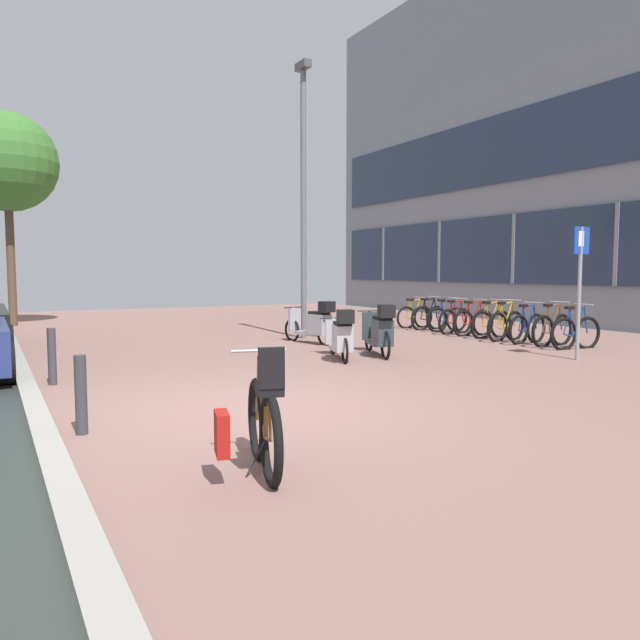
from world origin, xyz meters
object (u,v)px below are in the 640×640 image
at_px(bicycle_rack_03, 506,326).
at_px(bicycle_rack_08, 429,317).
at_px(scooter_near, 380,332).
at_px(lamp_post, 303,189).
at_px(scooter_mid, 341,336).
at_px(bicycle_rack_06, 455,321).
at_px(bicycle_rack_04, 491,324).
at_px(street_tree, 7,163).
at_px(bicycle_rack_09, 415,317).
at_px(parking_sign, 580,278).
at_px(bicycle_foreground, 261,424).
at_px(bicycle_rack_00, 576,333).
at_px(bicycle_rack_05, 473,322).
at_px(scooter_far, 314,324).
at_px(bollard_near, 81,395).
at_px(bicycle_rack_07, 447,319).
at_px(bicycle_rack_01, 552,330).
at_px(bollard_far, 52,356).
at_px(bicycle_rack_02, 528,328).

xyz_separation_m(bicycle_rack_03, bicycle_rack_08, (0.14, 3.03, -0.01)).
relative_size(scooter_near, lamp_post, 0.27).
xyz_separation_m(scooter_near, scooter_mid, (-0.94, -0.11, -0.03)).
bearing_deg(bicycle_rack_06, bicycle_rack_04, -86.03).
bearing_deg(street_tree, bicycle_rack_09, -32.05).
height_order(bicycle_rack_04, lamp_post, lamp_post).
relative_size(bicycle_rack_03, parking_sign, 0.56).
distance_m(scooter_mid, lamp_post, 4.88).
bearing_deg(bicycle_rack_09, scooter_mid, -139.32).
bearing_deg(bicycle_foreground, bicycle_rack_04, 35.67).
bearing_deg(bicycle_rack_00, bicycle_rack_05, 90.87).
distance_m(bicycle_rack_09, street_tree, 12.82).
xyz_separation_m(bicycle_rack_04, scooter_far, (-4.39, 1.06, 0.11)).
distance_m(lamp_post, bollard_near, 9.51).
relative_size(bicycle_rack_05, scooter_mid, 0.81).
distance_m(bicycle_foreground, bicycle_rack_07, 12.24).
bearing_deg(bicycle_rack_08, bicycle_rack_04, -90.29).
bearing_deg(lamp_post, scooter_mid, -106.66).
bearing_deg(scooter_mid, scooter_far, 72.87).
distance_m(bicycle_rack_01, bollard_near, 10.45).
bearing_deg(bollard_near, lamp_post, 48.00).
height_order(bicycle_rack_07, scooter_mid, scooter_mid).
distance_m(bicycle_rack_03, scooter_near, 4.14).
xyz_separation_m(bicycle_rack_00, bollard_far, (-10.10, 0.99, 0.07)).
relative_size(scooter_mid, bollard_far, 2.00).
height_order(bicycle_rack_01, bicycle_rack_02, bicycle_rack_01).
bearing_deg(bicycle_rack_08, bicycle_rack_07, -77.25).
distance_m(bicycle_rack_09, scooter_far, 4.80).
bearing_deg(bollard_near, bicycle_rack_03, 21.30).
bearing_deg(bicycle_rack_06, scooter_near, -148.85).
height_order(bicycle_rack_02, bicycle_rack_07, bicycle_rack_02).
bearing_deg(bicycle_rack_04, bicycle_rack_06, 93.97).
bearing_deg(scooter_near, street_tree, 119.27).
xyz_separation_m(bicycle_rack_08, bollard_far, (-10.08, -3.86, 0.08)).
height_order(bicycle_rack_00, bicycle_rack_08, bicycle_rack_00).
xyz_separation_m(bicycle_foreground, scooter_near, (4.72, 5.12, 0.07)).
distance_m(bicycle_rack_03, bicycle_rack_08, 3.03).
relative_size(bicycle_rack_02, scooter_far, 0.78).
relative_size(bicycle_rack_03, bicycle_rack_05, 1.02).
bearing_deg(bicycle_rack_01, bicycle_rack_06, 92.13).
bearing_deg(bicycle_foreground, bicycle_rack_00, 24.01).
bearing_deg(bicycle_rack_05, parking_sign, -106.95).
xyz_separation_m(bicycle_rack_02, bollard_near, (-10.00, -3.27, 0.07)).
distance_m(bicycle_rack_05, bollard_far, 10.25).
bearing_deg(bicycle_rack_03, scooter_near, -170.60).
relative_size(scooter_far, lamp_post, 0.26).
height_order(bicycle_rack_02, bicycle_rack_06, bicycle_rack_02).
xyz_separation_m(bicycle_rack_00, bicycle_rack_06, (-0.11, 3.63, -0.01)).
xyz_separation_m(bicycle_rack_03, bicycle_rack_04, (0.13, 0.61, -0.01)).
bearing_deg(scooter_near, bicycle_rack_04, 16.94).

